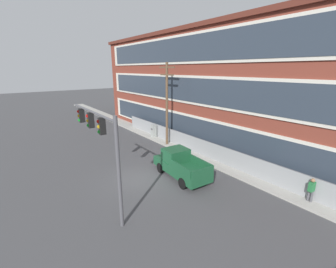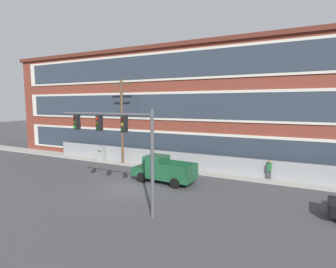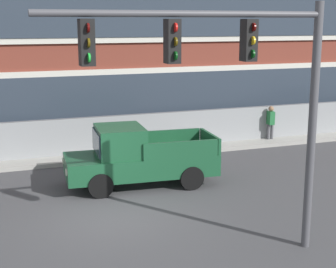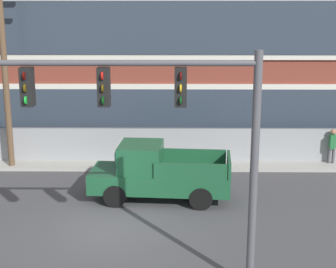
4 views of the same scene
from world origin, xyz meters
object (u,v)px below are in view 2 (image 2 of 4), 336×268
pickup_truck_dark_green (163,170)px  utility_pole_near_corner (122,118)px  electrical_cabinet (101,154)px  traffic_signal_mast (120,136)px  pedestrian_near_cabinet (269,169)px

pickup_truck_dark_green → utility_pole_near_corner: 8.25m
electrical_cabinet → pickup_truck_dark_green: bearing=-22.1°
utility_pole_near_corner → electrical_cabinet: utility_pole_near_corner is taller
pickup_truck_dark_green → traffic_signal_mast: bearing=-86.0°
utility_pole_near_corner → electrical_cabinet: size_ratio=5.26×
pedestrian_near_cabinet → traffic_signal_mast: bearing=-125.3°
traffic_signal_mast → pickup_truck_dark_green: 6.95m
utility_pole_near_corner → pedestrian_near_cabinet: bearing=2.0°
electrical_cabinet → pedestrian_near_cabinet: pedestrian_near_cabinet is taller
traffic_signal_mast → pedestrian_near_cabinet: size_ratio=3.82×
electrical_cabinet → traffic_signal_mast: bearing=-44.9°
utility_pole_near_corner → pedestrian_near_cabinet: utility_pole_near_corner is taller
utility_pole_near_corner → electrical_cabinet: 5.01m
pickup_truck_dark_green → electrical_cabinet: 10.26m
pickup_truck_dark_green → utility_pole_near_corner: (-6.42, 3.53, 3.79)m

